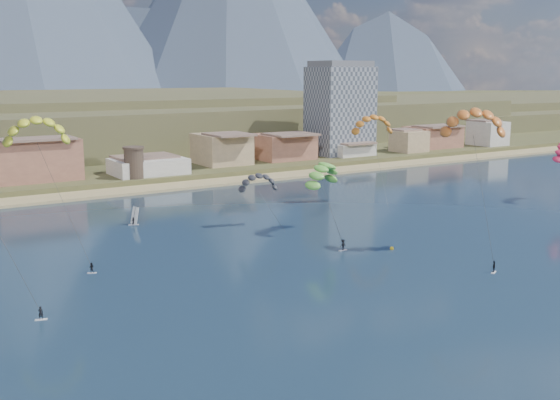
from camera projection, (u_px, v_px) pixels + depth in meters
name	position (u px, v px, depth m)	size (l,w,h in m)	color
ground	(416.00, 320.00, 82.83)	(2400.00, 2400.00, 0.00)	black
beach	(127.00, 191.00, 170.86)	(2200.00, 12.00, 0.90)	tan
foothills	(77.00, 122.00, 285.96)	(940.00, 210.00, 18.00)	brown
apartment_tower	(340.00, 108.00, 230.21)	(20.00, 16.00, 32.00)	gray
watchtower	(134.00, 162.00, 178.95)	(5.82, 5.82, 8.60)	#47382D
kitesurfer_yellow	(36.00, 127.00, 105.34)	(11.12, 14.85, 25.46)	silver
kitesurfer_orange	(474.00, 118.00, 111.48)	(13.93, 17.71, 26.84)	silver
kitesurfer_green	(322.00, 171.00, 126.04)	(11.32, 18.00, 17.39)	silver
distant_kite_dark	(258.00, 179.00, 131.18)	(8.79, 6.45, 13.01)	#262626
distant_kite_orange	(373.00, 121.00, 153.58)	(11.14, 7.42, 22.24)	#262626
windsurfer	(134.00, 219.00, 133.86)	(2.20, 2.35, 3.64)	silver
buoy	(392.00, 248.00, 115.74)	(0.69, 0.69, 0.69)	yellow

